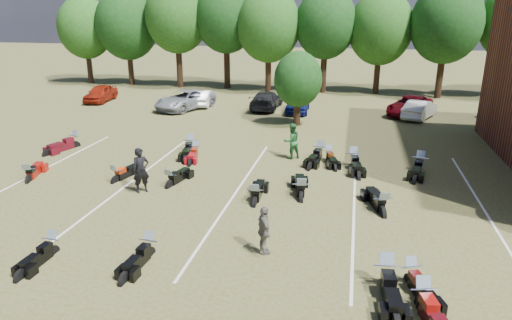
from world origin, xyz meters
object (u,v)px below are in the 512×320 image
(car_0, at_px, (101,93))
(motorcycle_7, at_px, (29,181))
(car_4, at_px, (298,103))
(person_black, at_px, (141,170))
(person_grey, at_px, (264,230))
(motorcycle_14, at_px, (75,147))
(person_green, at_px, (292,141))
(motorcycle_3, at_px, (149,256))

(car_0, xyz_separation_m, motorcycle_7, (6.77, -17.91, -0.70))
(car_4, bearing_deg, motorcycle_7, -122.62)
(person_black, bearing_deg, person_grey, -72.93)
(person_grey, distance_m, motorcycle_7, 12.47)
(motorcycle_14, bearing_deg, motorcycle_7, -60.52)
(car_4, height_order, motorcycle_14, car_4)
(person_green, height_order, motorcycle_7, person_green)
(car_0, height_order, person_black, person_black)
(person_green, distance_m, motorcycle_3, 11.39)
(person_black, xyz_separation_m, person_green, (5.62, 5.99, -0.04))
(motorcycle_3, xyz_separation_m, motorcycle_7, (-8.23, 4.99, 0.00))
(car_4, height_order, person_grey, person_grey)
(car_0, xyz_separation_m, motorcycle_14, (5.65, -12.59, -0.70))
(car_4, distance_m, motorcycle_3, 22.41)
(person_black, relative_size, person_grey, 1.20)
(car_4, height_order, person_green, person_green)
(car_4, xyz_separation_m, motorcycle_14, (-11.24, -12.00, -0.69))
(person_green, height_order, motorcycle_14, person_green)
(person_black, xyz_separation_m, person_grey, (6.15, -3.99, -0.16))
(person_green, relative_size, motorcycle_3, 0.91)
(motorcycle_3, height_order, motorcycle_7, motorcycle_7)
(car_4, relative_size, person_black, 2.08)
(car_4, distance_m, person_black, 17.94)
(person_grey, bearing_deg, motorcycle_7, 41.30)
(car_4, xyz_separation_m, person_black, (-4.50, -17.37, 0.29))
(person_grey, bearing_deg, car_0, 10.39)
(motorcycle_3, bearing_deg, motorcycle_14, 135.45)
(person_grey, relative_size, motorcycle_7, 0.74)
(car_0, distance_m, person_black, 21.82)
(person_grey, bearing_deg, person_green, -26.78)
(motorcycle_3, bearing_deg, person_green, 77.84)
(person_black, relative_size, motorcycle_14, 0.80)
(motorcycle_14, bearing_deg, person_black, -20.90)
(person_black, height_order, motorcycle_7, person_black)
(car_0, height_order, car_4, car_0)
(person_green, xyz_separation_m, motorcycle_3, (-3.02, -10.94, -0.95))
(person_green, xyz_separation_m, motorcycle_7, (-11.25, -5.95, -0.95))
(motorcycle_14, bearing_deg, motorcycle_3, -30.22)
(person_black, distance_m, person_green, 8.21)
(motorcycle_3, bearing_deg, person_grey, 18.50)
(person_black, height_order, motorcycle_14, person_black)
(motorcycle_3, bearing_deg, car_0, 126.47)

